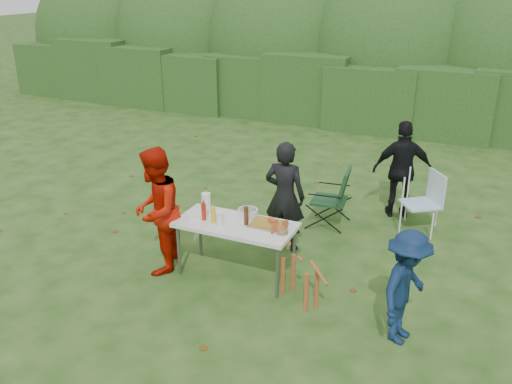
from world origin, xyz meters
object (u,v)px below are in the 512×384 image
at_px(person_black_puffy, 402,170).
at_px(child, 406,287).
at_px(folding_table, 236,227).
at_px(person_red_jacket, 156,211).
at_px(paper_towel_roll, 206,203).
at_px(camping_chair, 329,197).
at_px(lawn_chair, 420,202).
at_px(beer_bottle, 246,216).
at_px(dog, 300,269).
at_px(ketchup_bottle, 204,212).
at_px(mustard_bottle, 213,215).
at_px(person_cook, 285,197).

bearing_deg(person_black_puffy, child, 81.53).
bearing_deg(folding_table, person_red_jacket, -165.70).
bearing_deg(paper_towel_roll, camping_chair, 57.63).
xyz_separation_m(person_black_puffy, lawn_chair, (0.37, -0.41, -0.32)).
height_order(beer_bottle, paper_towel_roll, paper_towel_roll).
relative_size(dog, ketchup_bottle, 4.04).
height_order(camping_chair, mustard_bottle, mustard_bottle).
distance_m(person_red_jacket, child, 3.19).
bearing_deg(person_black_puffy, folding_table, 40.99).
distance_m(person_black_puffy, child, 3.27).
height_order(child, ketchup_bottle, child).
bearing_deg(ketchup_bottle, mustard_bottle, -10.29).
height_order(lawn_chair, paper_towel_roll, paper_towel_roll).
distance_m(lawn_chair, beer_bottle, 2.95).
relative_size(camping_chair, paper_towel_roll, 3.59).
bearing_deg(lawn_chair, ketchup_bottle, 10.32).
xyz_separation_m(person_red_jacket, person_black_puffy, (2.56, 2.99, -0.05)).
relative_size(person_black_puffy, lawn_chair, 1.69).
bearing_deg(dog, child, -159.74).
distance_m(person_red_jacket, person_black_puffy, 3.94).
bearing_deg(person_cook, folding_table, 70.97).
bearing_deg(beer_bottle, paper_towel_roll, 168.27).
distance_m(person_cook, ketchup_bottle, 1.24).
distance_m(camping_chair, mustard_bottle, 2.25).
distance_m(person_cook, mustard_bottle, 1.19).
relative_size(child, beer_bottle, 5.27).
xyz_separation_m(person_cook, person_red_jacket, (-1.28, -1.21, 0.04)).
height_order(dog, lawn_chair, lawn_chair).
height_order(person_cook, person_black_puffy, person_cook).
height_order(mustard_bottle, beer_bottle, beer_bottle).
xyz_separation_m(person_red_jacket, child, (3.18, -0.21, -0.19)).
relative_size(dog, paper_towel_roll, 3.42).
distance_m(dog, ketchup_bottle, 1.42).
distance_m(folding_table, paper_towel_roll, 0.55).
bearing_deg(mustard_bottle, child, -8.59).
bearing_deg(ketchup_bottle, person_red_jacket, -162.98).
bearing_deg(lawn_chair, person_black_puffy, -83.40).
xyz_separation_m(ketchup_bottle, beer_bottle, (0.54, 0.09, 0.01)).
xyz_separation_m(person_black_puffy, camping_chair, (-0.93, -0.80, -0.31)).
bearing_deg(child, person_cook, 66.10).
xyz_separation_m(person_red_jacket, beer_bottle, (1.14, 0.27, 0.03)).
relative_size(person_black_puffy, mustard_bottle, 7.79).
bearing_deg(lawn_chair, folding_table, 14.89).
bearing_deg(camping_chair, folding_table, 65.75).
xyz_separation_m(camping_chair, ketchup_bottle, (-1.04, -2.01, 0.38)).
relative_size(child, camping_chair, 1.36).
bearing_deg(camping_chair, lawn_chair, -169.23).
bearing_deg(beer_bottle, folding_table, -172.27).
xyz_separation_m(camping_chair, paper_towel_roll, (-1.13, -1.78, 0.40)).
bearing_deg(dog, folding_table, 18.95).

